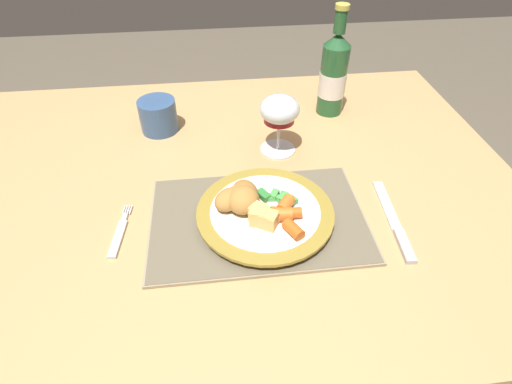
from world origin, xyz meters
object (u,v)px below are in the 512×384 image
object	(u,v)px
wine_glass	(279,113)
dining_table	(228,215)
table_knife	(396,226)
drinking_cup	(158,115)
dinner_plate	(265,214)
bottle	(333,75)
fork	(119,234)

from	to	relation	value
wine_glass	dining_table	bearing A→B (deg)	-143.60
table_knife	drinking_cup	distance (m)	0.55
dinner_plate	drinking_cup	bearing A→B (deg)	121.99
bottle	drinking_cup	xyz separation A→B (m)	(-0.40, -0.04, -0.06)
dining_table	dinner_plate	size ratio (longest dim) A/B	4.89
dinner_plate	bottle	size ratio (longest dim) A/B	0.95
dining_table	table_knife	bearing A→B (deg)	-30.24
table_knife	bottle	distance (m)	0.41
fork	bottle	xyz separation A→B (m)	(0.45, 0.36, 0.09)
fork	table_knife	size ratio (longest dim) A/B	0.61
table_knife	drinking_cup	bearing A→B (deg)	139.37
fork	dining_table	bearing A→B (deg)	34.49
dining_table	wine_glass	world-z (taller)	wine_glass
dining_table	drinking_cup	world-z (taller)	drinking_cup
wine_glass	drinking_cup	xyz separation A→B (m)	(-0.25, 0.11, -0.05)
dining_table	dinner_plate	bearing A→B (deg)	-63.70
fork	wine_glass	size ratio (longest dim) A/B	0.96
wine_glass	fork	bearing A→B (deg)	-144.77
wine_glass	dinner_plate	bearing A→B (deg)	-104.96
drinking_cup	fork	bearing A→B (deg)	-98.51
dining_table	drinking_cup	size ratio (longest dim) A/B	13.86
dinner_plate	fork	bearing A→B (deg)	-178.58
drinking_cup	wine_glass	bearing A→B (deg)	-23.47
table_knife	wine_glass	world-z (taller)	wine_glass
dinner_plate	fork	distance (m)	0.25
dinner_plate	wine_glass	bearing A→B (deg)	75.04
table_knife	bottle	xyz separation A→B (m)	(-0.02, 0.40, 0.09)
table_knife	fork	bearing A→B (deg)	175.68
fork	table_knife	distance (m)	0.47
dining_table	table_knife	world-z (taller)	table_knife
dining_table	drinking_cup	distance (m)	0.28
bottle	drinking_cup	distance (m)	0.41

